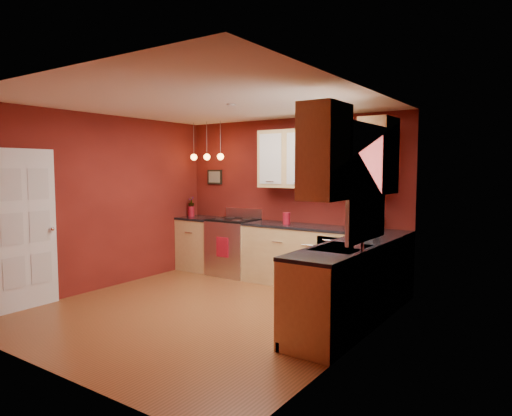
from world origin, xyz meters
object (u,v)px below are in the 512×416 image
Objects in this scene: soap_pump at (359,243)px; coffee_maker at (371,220)px; red_canister at (286,218)px; gas_range at (234,247)px; sink at (341,250)px.

coffee_maker is at bearing 106.54° from soap_pump.
coffee_maker reaches higher than red_canister.
soap_pump is (1.80, -1.58, -0.00)m from red_canister.
coffee_maker is 1.58× the size of soap_pump.
coffee_maker is (1.28, 0.19, 0.04)m from red_canister.
sink is (2.62, -1.50, 0.43)m from gas_range.
sink is at bearing 153.03° from soap_pump.
soap_pump is at bearing -26.97° from sink.
coffee_maker is at bearing 99.61° from sink.
gas_range is at bearing -158.86° from coffee_maker.
sink is 2.13m from red_canister.
gas_range is 3.34m from soap_pump.
gas_range is 3.05m from sink.
sink is 3.86× the size of red_canister.
gas_range is at bearing 177.36° from red_canister.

